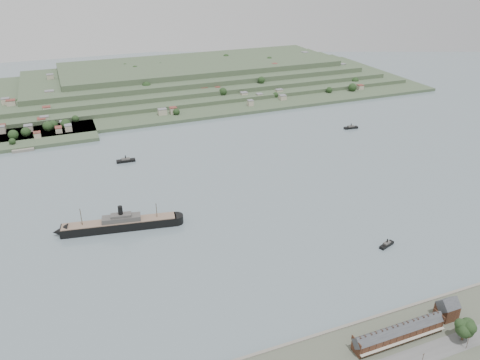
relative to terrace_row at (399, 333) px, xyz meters
name	(u,v)px	position (x,y,z in m)	size (l,w,h in m)	color
ground	(279,202)	(10.00, 168.02, -6.84)	(1400.00, 1400.00, 0.00)	slate
near_shore	(436,360)	(10.00, -18.73, -5.83)	(220.00, 80.00, 2.60)	#4C5142
terrace_row	(399,333)	(0.00, 0.00, 0.00)	(55.60, 9.80, 11.07)	#422517
gabled_building	(447,309)	(37.50, 4.02, 1.34)	(10.40, 10.18, 14.09)	#422517
far_peninsula	(185,80)	(37.91, 561.12, 5.04)	(760.00, 309.00, 30.00)	#3B5035
steamship	(116,224)	(-125.27, 175.27, -2.48)	(98.01, 26.56, 23.61)	black
tugboat	(387,244)	(53.67, 78.76, -5.35)	(14.03, 7.81, 6.12)	black
ferry_west	(126,160)	(-97.25, 302.65, -5.13)	(19.24, 6.60, 7.09)	black
ferry_east	(351,127)	(172.80, 302.23, -5.28)	(17.67, 6.62, 6.47)	black
fig_tree	(466,328)	(33.07, -13.75, 3.67)	(12.49, 10.82, 13.94)	#40301D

